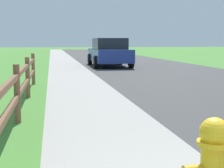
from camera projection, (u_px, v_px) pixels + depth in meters
ground_plane at (76, 60)px, 26.02m from camera, size 120.00×120.00×0.00m
road_asphalt at (115, 58)px, 28.59m from camera, size 7.00×66.00×0.01m
curb_concrete at (37, 59)px, 27.44m from camera, size 6.00×66.00×0.01m
grass_verge at (18, 59)px, 27.18m from camera, size 5.00×66.00×0.00m
rail_fence at (17, 89)px, 5.81m from camera, size 0.11×10.91×1.03m
parked_suv_blue at (109, 52)px, 19.35m from camera, size 2.13×4.75×1.61m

